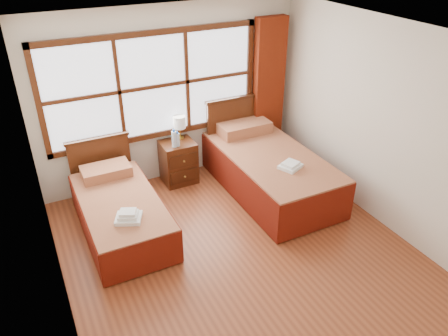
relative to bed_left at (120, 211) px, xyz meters
name	(u,v)px	position (x,y,z in m)	size (l,w,h in m)	color
floor	(242,256)	(1.15, -1.20, -0.28)	(4.50, 4.50, 0.00)	brown
ceiling	(248,38)	(1.15, -1.20, 2.32)	(4.50, 4.50, 0.00)	white
wall_back	(170,96)	(1.15, 1.05, 1.02)	(4.00, 4.00, 0.00)	silver
wall_left	(47,211)	(-0.85, -1.20, 1.02)	(4.50, 4.50, 0.00)	silver
wall_right	(386,128)	(3.15, -1.20, 1.02)	(4.50, 4.50, 0.00)	silver
window	(154,86)	(0.90, 1.01, 1.22)	(3.16, 0.06, 1.56)	white
curtain	(268,91)	(2.75, 0.91, 0.89)	(0.50, 0.16, 2.30)	maroon
bed_left	(120,211)	(0.00, 0.00, 0.00)	(0.96, 1.98, 0.92)	#381A0B
bed_right	(268,168)	(2.22, 0.00, 0.07)	(1.18, 2.29, 1.15)	#381A0B
nightstand	(179,162)	(1.12, 0.80, 0.05)	(0.49, 0.49, 0.66)	#48210F
towels_left	(128,216)	(-0.01, -0.53, 0.26)	(0.38, 0.36, 0.12)	white
towels_right	(290,165)	(2.24, -0.53, 0.37)	(0.36, 0.34, 0.08)	white
lamp	(179,123)	(1.22, 0.92, 0.63)	(0.19, 0.19, 0.36)	gold
bottle_near	(174,139)	(1.04, 0.69, 0.50)	(0.07, 0.07, 0.28)	silver
bottle_far	(178,140)	(1.10, 0.70, 0.48)	(0.06, 0.06, 0.22)	silver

